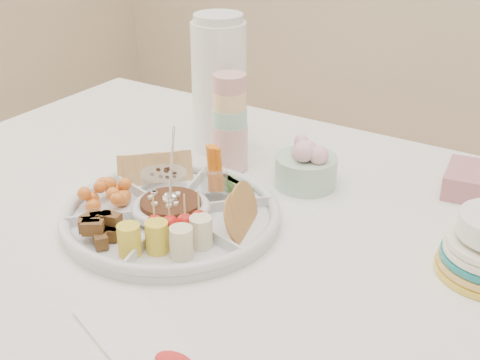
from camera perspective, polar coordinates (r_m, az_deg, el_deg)
The scene contains 12 objects.
party_tray at distance 1.18m, azimuth -5.90°, elevation -2.73°, with size 0.38×0.38×0.04m, color white.
bean_dip at distance 1.18m, azimuth -5.92°, elevation -2.41°, with size 0.11×0.11×0.04m, color #351B0B.
tortillas at distance 1.13m, azimuth 0.14°, elevation -2.75°, with size 0.10×0.10×0.06m, color brown, non-canonical shape.
carrot_cucumber at distance 1.23m, azimuth -1.18°, elevation 0.92°, with size 0.10×0.10×0.09m, color orange, non-canonical shape.
pita_raisins at distance 1.29m, azimuth -6.67°, elevation 0.85°, with size 0.12×0.12×0.07m, color #B88A48, non-canonical shape.
cherries at distance 1.23m, azimuth -11.52°, elevation -1.25°, with size 0.11×0.11×0.04m, color orange, non-canonical shape.
granola_chunks at distance 1.11m, azimuth -11.28°, elevation -4.27°, with size 0.09×0.09×0.04m, color #442814, non-canonical shape.
banana_tomato at distance 1.05m, azimuth -5.10°, elevation -4.34°, with size 0.12×0.12×0.10m, color #D6CF74, non-canonical shape.
cup_stack at distance 1.35m, azimuth -0.90°, elevation 5.01°, with size 0.08×0.08×0.21m, color #BDBDBD.
thermos at distance 1.43m, azimuth -1.80°, elevation 8.31°, with size 0.12×0.12×0.30m, color white.
flower_bowl at distance 1.31m, azimuth 5.67°, elevation 1.36°, with size 0.12×0.12×0.09m, color silver.
placemat at distance 0.90m, azimuth -7.18°, elevation -14.78°, with size 0.30×0.10×0.01m, color white.
Camera 1 is at (0.55, -0.88, 1.35)m, focal length 50.00 mm.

